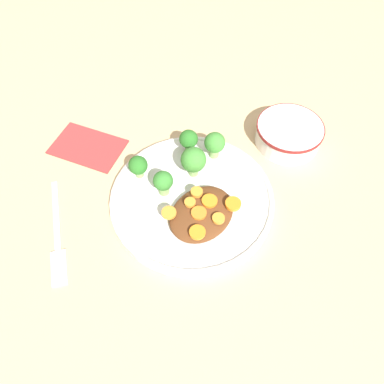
# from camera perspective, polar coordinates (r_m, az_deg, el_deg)

# --- Properties ---
(ground_plane) EXTENTS (4.00, 4.00, 0.00)m
(ground_plane) POSITION_cam_1_polar(r_m,az_deg,el_deg) (0.65, 0.00, -1.52)
(ground_plane) COLOR tan
(plate) EXTENTS (0.28, 0.28, 0.02)m
(plate) POSITION_cam_1_polar(r_m,az_deg,el_deg) (0.65, 0.00, -1.02)
(plate) COLOR silver
(plate) RESTS_ON ground_plane
(dip_bowl) EXTENTS (0.13, 0.13, 0.04)m
(dip_bowl) POSITION_cam_1_polar(r_m,az_deg,el_deg) (0.75, 14.54, 8.69)
(dip_bowl) COLOR silver
(dip_bowl) RESTS_ON ground_plane
(stew_mound) EXTENTS (0.09, 0.12, 0.02)m
(stew_mound) POSITION_cam_1_polar(r_m,az_deg,el_deg) (0.61, 1.47, -3.30)
(stew_mound) COLOR #5B3319
(stew_mound) RESTS_ON plate
(broccoli_floret_0) EXTENTS (0.04, 0.04, 0.06)m
(broccoli_floret_0) POSITION_cam_1_polar(r_m,az_deg,el_deg) (0.64, 0.22, 4.84)
(broccoli_floret_0) COLOR #7FA85B
(broccoli_floret_0) RESTS_ON plate
(broccoli_floret_1) EXTENTS (0.03, 0.03, 0.05)m
(broccoli_floret_1) POSITION_cam_1_polar(r_m,az_deg,el_deg) (0.62, -4.42, 1.53)
(broccoli_floret_1) COLOR #7FA85B
(broccoli_floret_1) RESTS_ON plate
(broccoli_floret_2) EXTENTS (0.03, 0.03, 0.05)m
(broccoli_floret_2) POSITION_cam_1_polar(r_m,az_deg,el_deg) (0.65, -8.21, 3.97)
(broccoli_floret_2) COLOR #7FA85B
(broccoli_floret_2) RESTS_ON plate
(broccoli_floret_3) EXTENTS (0.04, 0.04, 0.05)m
(broccoli_floret_3) POSITION_cam_1_polar(r_m,az_deg,el_deg) (0.67, 3.48, 7.37)
(broccoli_floret_3) COLOR #7FA85B
(broccoli_floret_3) RESTS_ON plate
(broccoli_floret_4) EXTENTS (0.03, 0.03, 0.05)m
(broccoli_floret_4) POSITION_cam_1_polar(r_m,az_deg,el_deg) (0.68, -0.52, 7.97)
(broccoli_floret_4) COLOR #759E51
(broccoli_floret_4) RESTS_ON plate
(carrot_slice_0) EXTENTS (0.03, 0.03, 0.00)m
(carrot_slice_0) POSITION_cam_1_polar(r_m,az_deg,el_deg) (0.61, 2.66, -1.40)
(carrot_slice_0) COLOR orange
(carrot_slice_0) RESTS_ON stew_mound
(carrot_slice_1) EXTENTS (0.03, 0.03, 0.00)m
(carrot_slice_1) POSITION_cam_1_polar(r_m,az_deg,el_deg) (0.60, 1.05, -3.21)
(carrot_slice_1) COLOR orange
(carrot_slice_1) RESTS_ON stew_mound
(carrot_slice_2) EXTENTS (0.02, 0.02, 0.01)m
(carrot_slice_2) POSITION_cam_1_polar(r_m,az_deg,el_deg) (0.62, 0.72, -0.02)
(carrot_slice_2) COLOR orange
(carrot_slice_2) RESTS_ON stew_mound
(carrot_slice_3) EXTENTS (0.03, 0.03, 0.00)m
(carrot_slice_3) POSITION_cam_1_polar(r_m,az_deg,el_deg) (0.58, 0.82, -6.16)
(carrot_slice_3) COLOR orange
(carrot_slice_3) RESTS_ON stew_mound
(carrot_slice_4) EXTENTS (0.03, 0.03, 0.01)m
(carrot_slice_4) POSITION_cam_1_polar(r_m,az_deg,el_deg) (0.61, 6.28, -1.81)
(carrot_slice_4) COLOR orange
(carrot_slice_4) RESTS_ON stew_mound
(carrot_slice_5) EXTENTS (0.02, 0.02, 0.00)m
(carrot_slice_5) POSITION_cam_1_polar(r_m,az_deg,el_deg) (0.60, -3.25, -3.38)
(carrot_slice_5) COLOR orange
(carrot_slice_5) RESTS_ON stew_mound
(carrot_slice_6) EXTENTS (0.02, 0.02, 0.01)m
(carrot_slice_6) POSITION_cam_1_polar(r_m,az_deg,el_deg) (0.61, -0.31, -1.60)
(carrot_slice_6) COLOR orange
(carrot_slice_6) RESTS_ON stew_mound
(carrot_slice_7) EXTENTS (0.02, 0.02, 0.01)m
(carrot_slice_7) POSITION_cam_1_polar(r_m,az_deg,el_deg) (0.59, 4.05, -4.04)
(carrot_slice_7) COLOR orange
(carrot_slice_7) RESTS_ON stew_mound
(fork) EXTENTS (0.17, 0.13, 0.01)m
(fork) POSITION_cam_1_polar(r_m,az_deg,el_deg) (0.65, -19.83, -6.87)
(fork) COLOR #BBBBBB
(fork) RESTS_ON ground_plane
(napkin) EXTENTS (0.15, 0.12, 0.01)m
(napkin) POSITION_cam_1_polar(r_m,az_deg,el_deg) (0.76, -15.62, 6.73)
(napkin) COLOR #B73333
(napkin) RESTS_ON ground_plane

